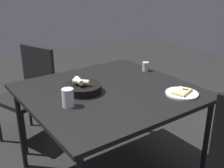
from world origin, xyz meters
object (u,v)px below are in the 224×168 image
at_px(pizza_plate, 182,93).
at_px(bread_basket, 83,88).
at_px(beer_glass, 68,99).
at_px(chair_far, 30,88).
at_px(pepper_shaker, 146,67).
at_px(dining_table, 109,97).

relative_size(pizza_plate, bread_basket, 0.87).
distance_m(pizza_plate, beer_glass, 0.79).
relative_size(bread_basket, beer_glass, 2.19).
bearing_deg(pizza_plate, chair_far, -154.28).
bearing_deg(beer_glass, pepper_shaker, 105.62).
bearing_deg(pepper_shaker, pizza_plate, -14.78).
relative_size(pizza_plate, pepper_shaker, 2.85).
bearing_deg(beer_glass, chair_far, 174.56).
distance_m(pizza_plate, pepper_shaker, 0.55).
bearing_deg(chair_far, dining_table, 15.79).
distance_m(bread_basket, beer_glass, 0.24).
bearing_deg(bread_basket, pepper_shaker, 98.43).
xyz_separation_m(dining_table, bread_basket, (-0.07, -0.17, 0.09)).
distance_m(beer_glass, pepper_shaker, 0.90).
distance_m(dining_table, pizza_plate, 0.52).
distance_m(pizza_plate, bread_basket, 0.69).
height_order(pizza_plate, pepper_shaker, pepper_shaker).
relative_size(pizza_plate, chair_far, 0.25).
bearing_deg(dining_table, pizza_plate, 44.89).
bearing_deg(bread_basket, dining_table, 69.14).
bearing_deg(bread_basket, beer_glass, -53.15).
height_order(beer_glass, pepper_shaker, beer_glass).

